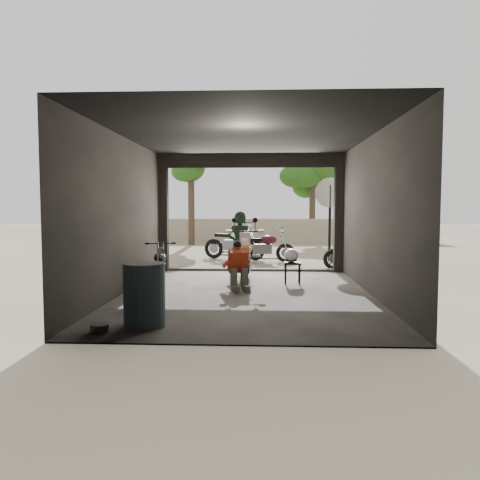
# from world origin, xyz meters

# --- Properties ---
(ground) EXTENTS (80.00, 80.00, 0.00)m
(ground) POSITION_xyz_m (0.00, 0.00, 0.00)
(ground) COLOR #7A6D56
(ground) RESTS_ON ground
(garage) EXTENTS (7.00, 7.13, 3.20)m
(garage) POSITION_xyz_m (0.00, 0.55, 1.28)
(garage) COLOR #2D2B28
(garage) RESTS_ON ground
(boundary_wall) EXTENTS (18.00, 0.30, 1.20)m
(boundary_wall) POSITION_xyz_m (0.00, 14.00, 0.60)
(boundary_wall) COLOR gray
(boundary_wall) RESTS_ON ground
(tree_left) EXTENTS (2.20, 2.20, 5.60)m
(tree_left) POSITION_xyz_m (-3.00, 12.50, 3.99)
(tree_left) COLOR #382B1E
(tree_left) RESTS_ON ground
(tree_right) EXTENTS (2.20, 2.20, 5.00)m
(tree_right) POSITION_xyz_m (2.80, 14.00, 3.56)
(tree_right) COLOR #382B1E
(tree_right) RESTS_ON ground
(main_bike) EXTENTS (0.89, 1.95, 1.27)m
(main_bike) POSITION_xyz_m (-0.10, 1.62, 0.64)
(main_bike) COLOR beige
(main_bike) RESTS_ON ground
(left_bike) EXTENTS (0.96, 1.59, 1.00)m
(left_bike) POSITION_xyz_m (-2.00, 1.14, 0.50)
(left_bike) COLOR black
(left_bike) RESTS_ON ground
(outside_bike_a) EXTENTS (2.07, 1.40, 1.30)m
(outside_bike_a) POSITION_xyz_m (-0.63, 6.39, 0.65)
(outside_bike_a) COLOR black
(outside_bike_a) RESTS_ON ground
(outside_bike_b) EXTENTS (1.79, 0.91, 1.16)m
(outside_bike_b) POSITION_xyz_m (0.40, 5.56, 0.58)
(outside_bike_b) COLOR #410F19
(outside_bike_b) RESTS_ON ground
(outside_bike_c) EXTENTS (1.65, 0.70, 1.11)m
(outside_bike_c) POSITION_xyz_m (3.00, 3.97, 0.56)
(outside_bike_c) COLOR black
(outside_bike_c) RESTS_ON ground
(rider) EXTENTS (0.66, 0.48, 1.67)m
(rider) POSITION_xyz_m (-0.21, 1.82, 0.84)
(rider) COLOR black
(rider) RESTS_ON ground
(mechanic) EXTENTS (0.69, 0.82, 1.02)m
(mechanic) POSITION_xyz_m (-0.16, 0.38, 0.51)
(mechanic) COLOR #C13A19
(mechanic) RESTS_ON ground
(stool) EXTENTS (0.38, 0.38, 0.52)m
(stool) POSITION_xyz_m (1.01, 1.25, 0.45)
(stool) COLOR black
(stool) RESTS_ON ground
(helmet) EXTENTS (0.43, 0.44, 0.31)m
(helmet) POSITION_xyz_m (0.98, 1.25, 0.68)
(helmet) COLOR white
(helmet) RESTS_ON stool
(oil_drum) EXTENTS (0.62, 0.62, 0.94)m
(oil_drum) POSITION_xyz_m (-1.40, -2.63, 0.47)
(oil_drum) COLOR #3A5A62
(oil_drum) RESTS_ON ground
(sign_post) EXTENTS (0.88, 0.08, 2.64)m
(sign_post) POSITION_xyz_m (2.30, 4.47, 1.80)
(sign_post) COLOR black
(sign_post) RESTS_ON ground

